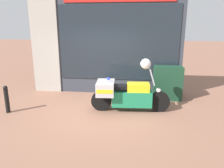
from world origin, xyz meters
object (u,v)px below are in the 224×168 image
(paramedic_motorcycle, at_px, (124,94))
(white_helmet, at_px, (146,64))
(utility_cabinet, at_px, (167,83))
(street_bollard, at_px, (7,99))

(paramedic_motorcycle, xyz_separation_m, white_helmet, (0.61, 0.04, 0.91))
(utility_cabinet, xyz_separation_m, white_helmet, (-0.81, -1.23, 0.87))
(street_bollard, bearing_deg, utility_cabinet, 20.87)
(utility_cabinet, bearing_deg, paramedic_motorcycle, -138.03)
(white_helmet, bearing_deg, utility_cabinet, 56.62)
(utility_cabinet, height_order, white_helmet, white_helmet)
(white_helmet, xyz_separation_m, street_bollard, (-4.00, -0.60, -1.01))
(utility_cabinet, distance_m, street_bollard, 5.15)
(white_helmet, distance_m, street_bollard, 4.17)
(paramedic_motorcycle, height_order, street_bollard, paramedic_motorcycle)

